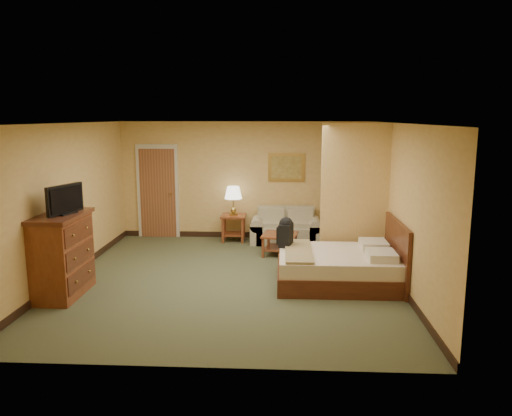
# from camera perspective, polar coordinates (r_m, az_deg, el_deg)

# --- Properties ---
(floor) EXTENTS (6.00, 6.00, 0.00)m
(floor) POSITION_cam_1_polar(r_m,az_deg,el_deg) (8.50, -2.88, -8.16)
(floor) COLOR #495034
(floor) RESTS_ON ground
(ceiling) EXTENTS (6.00, 6.00, 0.00)m
(ceiling) POSITION_cam_1_polar(r_m,az_deg,el_deg) (8.06, -3.05, 9.65)
(ceiling) COLOR white
(ceiling) RESTS_ON back_wall
(back_wall) EXTENTS (5.50, 0.02, 2.60)m
(back_wall) POSITION_cam_1_polar(r_m,az_deg,el_deg) (11.13, -1.36, 3.16)
(back_wall) COLOR #DDAF5E
(back_wall) RESTS_ON floor
(left_wall) EXTENTS (0.02, 6.00, 2.60)m
(left_wall) POSITION_cam_1_polar(r_m,az_deg,el_deg) (8.89, -20.87, 0.64)
(left_wall) COLOR #DDAF5E
(left_wall) RESTS_ON floor
(right_wall) EXTENTS (0.02, 6.00, 2.60)m
(right_wall) POSITION_cam_1_polar(r_m,az_deg,el_deg) (8.35, 16.15, 0.32)
(right_wall) COLOR #DDAF5E
(right_wall) RESTS_ON floor
(partition) EXTENTS (1.20, 0.15, 2.60)m
(partition) POSITION_cam_1_polar(r_m,az_deg,el_deg) (9.14, 11.19, 1.37)
(partition) COLOR #DDAF5E
(partition) RESTS_ON floor
(door) EXTENTS (0.94, 0.16, 2.10)m
(door) POSITION_cam_1_polar(r_m,az_deg,el_deg) (11.45, -11.15, 1.82)
(door) COLOR beige
(door) RESTS_ON floor
(baseboard) EXTENTS (5.50, 0.02, 0.12)m
(baseboard) POSITION_cam_1_polar(r_m,az_deg,el_deg) (11.35, -1.34, -3.07)
(baseboard) COLOR black
(baseboard) RESTS_ON floor
(loveseat) EXTENTS (1.52, 0.71, 0.77)m
(loveseat) POSITION_cam_1_polar(r_m,az_deg,el_deg) (10.86, 3.43, -2.67)
(loveseat) COLOR tan
(loveseat) RESTS_ON floor
(side_table) EXTENTS (0.53, 0.53, 0.58)m
(side_table) POSITION_cam_1_polar(r_m,az_deg,el_deg) (10.96, -2.59, -1.82)
(side_table) COLOR maroon
(side_table) RESTS_ON floor
(table_lamp) EXTENTS (0.38, 0.38, 0.63)m
(table_lamp) POSITION_cam_1_polar(r_m,az_deg,el_deg) (10.84, -2.62, 1.68)
(table_lamp) COLOR #A98D3E
(table_lamp) RESTS_ON side_table
(coffee_table) EXTENTS (0.75, 0.75, 0.42)m
(coffee_table) POSITION_cam_1_polar(r_m,az_deg,el_deg) (9.89, 2.74, -3.65)
(coffee_table) COLOR maroon
(coffee_table) RESTS_ON floor
(wall_picture) EXTENTS (0.80, 0.04, 0.63)m
(wall_picture) POSITION_cam_1_polar(r_m,az_deg,el_deg) (11.04, 3.50, 4.65)
(wall_picture) COLOR #B78E3F
(wall_picture) RESTS_ON back_wall
(dresser) EXTENTS (0.63, 1.19, 1.27)m
(dresser) POSITION_cam_1_polar(r_m,az_deg,el_deg) (8.14, -21.26, -5.00)
(dresser) COLOR maroon
(dresser) RESTS_ON floor
(tv) EXTENTS (0.27, 0.71, 0.45)m
(tv) POSITION_cam_1_polar(r_m,az_deg,el_deg) (7.93, -21.00, 0.83)
(tv) COLOR black
(tv) RESTS_ON dresser
(bed) EXTENTS (1.95, 1.63, 1.06)m
(bed) POSITION_cam_1_polar(r_m,az_deg,el_deg) (8.33, 9.68, -6.60)
(bed) COLOR #491F11
(bed) RESTS_ON floor
(backpack) EXTENTS (0.26, 0.33, 0.51)m
(backpack) POSITION_cam_1_polar(r_m,az_deg,el_deg) (8.49, 3.44, -2.65)
(backpack) COLOR black
(backpack) RESTS_ON bed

